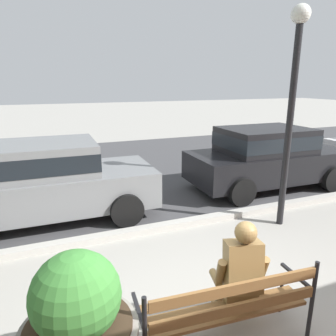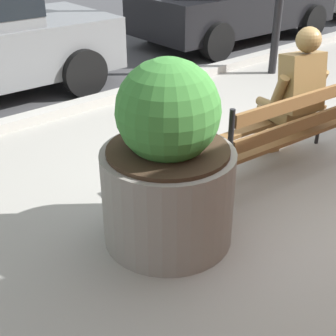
% 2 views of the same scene
% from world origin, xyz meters
% --- Properties ---
extents(street_surface, '(60.00, 9.00, 0.01)m').
position_xyz_m(street_surface, '(0.00, 7.50, 0.00)').
color(street_surface, '#424244').
rests_on(street_surface, ground).
extents(curb_stone, '(60.00, 0.20, 0.12)m').
position_xyz_m(curb_stone, '(0.00, 2.90, 0.06)').
color(curb_stone, '#B2AFA8').
rests_on(curb_stone, ground).
extents(park_bench, '(1.83, 0.67, 0.95)m').
position_xyz_m(park_bench, '(0.01, 0.13, 0.54)').
color(park_bench, brown).
rests_on(park_bench, ground).
extents(bronze_statue_seated, '(0.78, 0.80, 1.37)m').
position_xyz_m(bronze_statue_seated, '(0.26, 0.33, 0.67)').
color(bronze_statue_seated, olive).
rests_on(bronze_statue_seated, ground).
extents(parked_car_grey, '(4.13, 1.98, 1.56)m').
position_xyz_m(parked_car_grey, '(-1.56, 4.20, 0.84)').
color(parked_car_grey, slate).
rests_on(parked_car_grey, ground).
extents(parked_car_black, '(4.13, 1.98, 1.56)m').
position_xyz_m(parked_car_black, '(3.72, 4.20, 0.84)').
color(parked_car_black, black).
rests_on(parked_car_black, ground).
extents(lamp_post, '(0.32, 0.32, 3.90)m').
position_xyz_m(lamp_post, '(2.59, 2.31, 2.55)').
color(lamp_post, black).
rests_on(lamp_post, ground).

